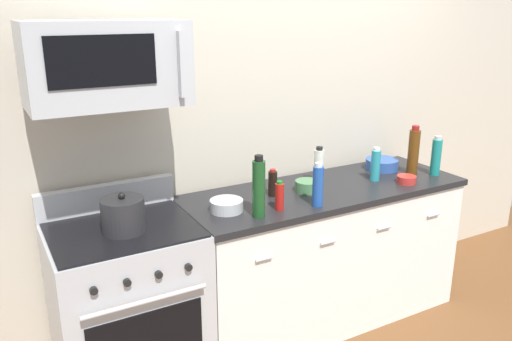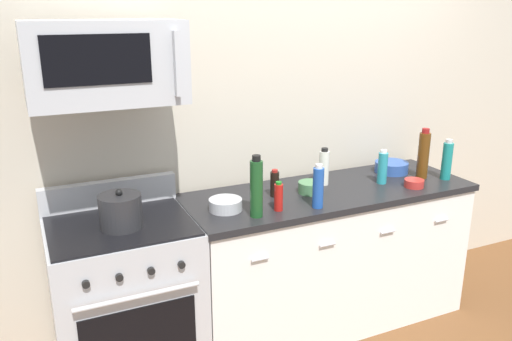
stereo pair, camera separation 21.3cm
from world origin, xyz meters
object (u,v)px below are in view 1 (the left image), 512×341
Objects in this scene: range_oven at (128,304)px; microwave at (106,64)px; bottle_dish_soap at (375,165)px; bowl_steel_prep at (226,205)px; stockpot at (123,215)px; bottle_vinegar_white at (319,166)px; bottle_hot_sauce_red at (280,196)px; bottle_wine_green at (259,188)px; bottle_soda_blue at (318,186)px; bottle_sparkling_teal at (436,156)px; bottle_wine_amber at (413,151)px; bowl_green_glaze at (308,186)px; bowl_blue_mixing at (382,164)px; bowl_red_small at (406,179)px; bottle_soy_sauce_dark at (273,183)px.

microwave is (0.00, 0.04, 1.28)m from range_oven.
range_oven is 1.75m from bottle_dish_soap.
range_oven reaches higher than bowl_steel_prep.
microwave reaches higher than range_oven.
bottle_vinegar_white is at bearing 6.56° from stockpot.
bottle_wine_green is at bearing -169.35° from bottle_hot_sauce_red.
bottle_wine_green reaches higher than bottle_soda_blue.
bottle_sparkling_teal is 0.15m from bottle_wine_amber.
bottle_sparkling_teal reaches higher than bowl_steel_prep.
bowl_green_glaze is (0.31, 0.17, -0.04)m from bottle_hot_sauce_red.
range_oven is at bearing 90.00° from stockpot.
bottle_hot_sauce_red is at bearing -170.32° from bottle_dish_soap.
microwave is at bearing 170.28° from bowl_steel_prep.
bottle_sparkling_teal is (0.79, -0.24, 0.01)m from bottle_vinegar_white.
bowl_steel_prep is (-0.58, -0.05, -0.00)m from bowl_green_glaze.
bottle_hot_sauce_red is 0.62× the size of bottle_sparkling_teal.
bottle_vinegar_white is at bearing -177.28° from bowl_blue_mixing.
bottle_soda_blue is 0.76× the size of bottle_wine_amber.
bottle_wine_green is at bearing -170.18° from bottle_dish_soap.
bowl_green_glaze is 0.73m from bowl_blue_mixing.
stockpot is (-1.87, -0.18, 0.05)m from bowl_blue_mixing.
bottle_dish_soap is at bearing -21.01° from bottle_vinegar_white.
bottle_dish_soap is 0.22m from bowl_red_small.
bowl_red_small is at bearing 3.70° from bottle_soda_blue.
bottle_soy_sauce_dark is at bearing 46.14° from bottle_wine_green.
stockpot is at bearing -179.51° from bottle_dish_soap.
bottle_soda_blue is at bearing -62.33° from bottle_soy_sauce_dark.
bowl_green_glaze is at bearing 2.30° from stockpot.
bottle_hot_sauce_red is at bearing -11.96° from range_oven.
bowl_red_small is 0.67m from bowl_green_glaze.
bottle_vinegar_white is at bearing 166.88° from bottle_wine_amber.
bottle_wine_green is 2.80× the size of bowl_red_small.
bottle_dish_soap is 0.66× the size of bottle_wine_amber.
bowl_blue_mixing is at bearing 38.07° from bottle_dish_soap.
bottle_dish_soap is 0.45m from bottle_sparkling_teal.
bottle_soda_blue is at bearing -176.30° from bowl_red_small.
bottle_wine_green is at bearing -51.92° from bowl_steel_prep.
bottle_dish_soap is 0.63m from bottle_soda_blue.
range_oven is 1.94m from bowl_blue_mixing.
bowl_blue_mixing is 1.03× the size of stockpot.
bottle_hot_sauce_red is 1.37× the size of bowl_red_small.
bottle_wine_amber is at bearing -13.12° from bottle_vinegar_white.
bowl_blue_mixing is at bearing 77.52° from bowl_red_small.
microwave is at bearing 172.76° from bowl_red_small.
bowl_green_glaze is at bearing -10.28° from bottle_soy_sauce_dark.
bottle_sparkling_teal is at bearing -35.09° from bottle_wine_amber.
bowl_red_small is (1.80, -0.18, 0.48)m from range_oven.
bottle_soy_sauce_dark is 0.49× the size of bottle_wine_green.
bottle_vinegar_white is at bearing 162.96° from bottle_sparkling_teal.
bottle_vinegar_white is 0.75m from bowl_steel_prep.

